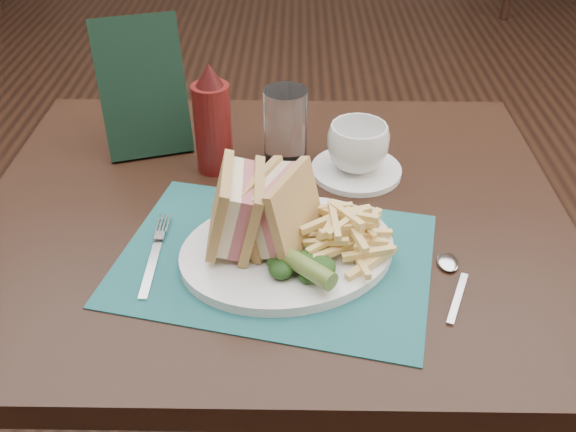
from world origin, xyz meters
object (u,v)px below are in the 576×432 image
Objects in this scene: sandwich_half_b at (267,206)px; check_presenter at (143,88)px; table_main at (275,370)px; coffee_cup at (358,147)px; plate at (288,251)px; placemat at (275,258)px; ketchup_bottle at (212,118)px; sandwich_half_a at (220,208)px; drinking_glass at (285,126)px; saucer at (356,170)px.

check_presenter is (-0.22, 0.29, 0.04)m from sandwich_half_b.
coffee_cup reaches higher than table_main.
check_presenter reaches higher than plate.
placemat is 4.22× the size of coffee_cup.
sandwich_half_a is at bearing -81.31° from ketchup_bottle.
plate is 0.07m from sandwich_half_b.
drinking_glass reaches higher than table_main.
check_presenter is at bearing 110.37° from plate.
ketchup_bottle is at bearing -166.93° from drinking_glass.
plate is 0.25m from saucer.
plate is 0.40m from check_presenter.
coffee_cup is (0.20, 0.21, -0.03)m from sandwich_half_a.
placemat is (0.01, -0.12, 0.38)m from table_main.
table_main is 0.40m from plate.
check_presenter is at bearing 140.26° from table_main.
placemat is at bearing -40.39° from sandwich_half_b.
check_presenter is (-0.24, 0.04, 0.05)m from drinking_glass.
table_main is 3.00× the size of plate.
saucer is 1.15× the size of drinking_glass.
check_presenter reaches higher than sandwich_half_b.
sandwich_half_b is at bearing 5.30° from sandwich_half_a.
coffee_cup is 0.24m from ketchup_bottle.
placemat is at bearing -65.79° from ketchup_bottle.
drinking_glass is at bearing 82.65° from table_main.
saucer is at bearing 81.14° from sandwich_half_b.
drinking_glass reaches higher than saucer.
sandwich_half_b is at bearing 130.30° from plate.
saucer is at bearing -3.03° from ketchup_bottle.
table_main is at bearing 57.19° from sandwich_half_a.
ketchup_bottle reaches higher than saucer.
sandwich_half_a is 0.63× the size of ketchup_bottle.
drinking_glass is 0.56× the size of check_presenter.
plate reaches higher than placemat.
coffee_cup is at bearing -3.03° from ketchup_bottle.
placemat is 0.26m from coffee_cup.
plate is at bearing -77.45° from table_main.
plate is at bearing -61.73° from ketchup_bottle.
sandwich_half_b reaches higher than table_main.
sandwich_half_a is (-0.07, 0.02, 0.07)m from placemat.
sandwich_half_a is 0.30m from saucer.
placemat is 0.02m from plate.
drinking_glass is at bearing 161.50° from coffee_cup.
saucer reaches higher than placemat.
drinking_glass is at bearing 110.72° from sandwich_half_b.
sandwich_half_b is 0.24m from drinking_glass.
saucer is 0.38m from check_presenter.
table_main is at bearing -97.35° from drinking_glass.
coffee_cup is (0.00, 0.00, 0.04)m from saucer.
placemat is at bearing -119.47° from saucer.
sandwich_half_a reaches higher than table_main.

